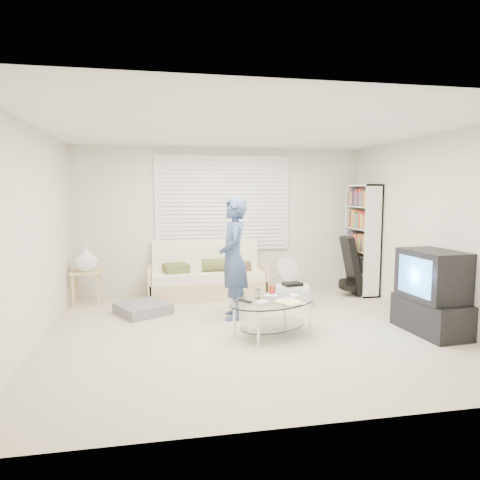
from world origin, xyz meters
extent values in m
plane|color=tan|center=(0.00, 0.00, 0.00)|extent=(5.00, 5.00, 0.00)
cube|color=beige|center=(0.00, 2.25, 1.25)|extent=(5.00, 0.02, 2.50)
cube|color=beige|center=(0.00, -2.25, 1.25)|extent=(5.00, 0.02, 2.50)
cube|color=beige|center=(-2.50, 0.00, 1.25)|extent=(0.02, 4.50, 2.50)
cube|color=beige|center=(2.50, 0.00, 1.25)|extent=(0.02, 4.50, 2.50)
cube|color=white|center=(0.00, 0.00, 2.50)|extent=(5.00, 4.50, 0.02)
cube|color=white|center=(0.00, 2.22, 1.55)|extent=(2.32, 0.06, 1.62)
cube|color=black|center=(0.00, 2.21, 1.55)|extent=(2.20, 0.01, 1.50)
cube|color=silver|center=(0.00, 2.18, 1.55)|extent=(2.16, 0.04, 1.50)
cube|color=silver|center=(0.00, 2.20, 1.55)|extent=(2.32, 0.08, 1.62)
cube|color=tan|center=(-0.32, 1.83, 0.15)|extent=(1.88, 0.75, 0.30)
cube|color=beige|center=(-0.32, 1.81, 0.38)|extent=(1.80, 0.69, 0.15)
cube|color=beige|center=(-0.32, 2.13, 0.66)|extent=(1.80, 0.21, 0.58)
cube|color=tan|center=(-1.26, 1.83, 0.26)|extent=(0.06, 0.75, 0.53)
cube|color=tan|center=(0.61, 1.83, 0.26)|extent=(0.06, 0.75, 0.53)
cube|color=#4E5529|center=(-0.84, 1.78, 0.52)|extent=(0.44, 0.44, 0.13)
cylinder|color=#4E5529|center=(-0.18, 1.75, 0.55)|extent=(0.47, 0.21, 0.21)
cube|color=#4B3125|center=(0.24, 1.81, 0.51)|extent=(0.39, 0.39, 0.11)
cube|color=slate|center=(-1.35, 1.03, 0.07)|extent=(0.88, 0.88, 0.15)
cube|color=tan|center=(-2.22, 1.75, 0.50)|extent=(0.46, 0.37, 0.04)
cube|color=tan|center=(-2.40, 1.61, 0.25)|extent=(0.04, 0.04, 0.50)
cube|color=tan|center=(-2.04, 1.61, 0.25)|extent=(0.04, 0.04, 0.50)
cube|color=tan|center=(-2.40, 1.89, 0.25)|extent=(0.04, 0.04, 0.50)
cube|color=tan|center=(-2.04, 1.89, 0.25)|extent=(0.04, 0.04, 0.50)
imported|color=white|center=(-2.22, 1.75, 0.72)|extent=(0.37, 0.37, 0.39)
cube|color=white|center=(2.33, 1.65, 0.93)|extent=(0.30, 0.79, 1.87)
cube|color=black|center=(2.07, 1.48, 0.52)|extent=(0.32, 0.36, 0.99)
cylinder|color=black|center=(2.03, 1.48, 0.19)|extent=(0.36, 0.37, 0.17)
cylinder|color=white|center=(1.00, 1.68, 0.02)|extent=(0.26, 0.26, 0.03)
cylinder|color=white|center=(1.00, 1.68, 0.18)|extent=(0.04, 0.04, 0.33)
cylinder|color=white|center=(1.00, 1.68, 0.45)|extent=(0.40, 0.22, 0.39)
cylinder|color=white|center=(1.00, 1.68, 0.45)|extent=(0.11, 0.09, 0.10)
cube|color=white|center=(0.92, 1.11, 0.15)|extent=(0.57, 0.46, 0.30)
cube|color=black|center=(0.92, 1.11, 0.32)|extent=(0.31, 0.25, 0.05)
cube|color=black|center=(2.20, -0.48, 0.21)|extent=(0.58, 0.98, 0.42)
cube|color=black|center=(2.20, -0.48, 0.73)|extent=(0.58, 0.83, 0.61)
cube|color=#4797DB|center=(1.95, -0.50, 0.73)|extent=(0.07, 0.61, 0.46)
ellipsoid|color=silver|center=(0.25, -0.23, 0.43)|extent=(1.39, 1.18, 0.02)
ellipsoid|color=silver|center=(0.25, -0.23, 0.13)|extent=(1.06, 0.90, 0.01)
cylinder|color=silver|center=(-0.03, -0.61, 0.20)|extent=(0.03, 0.03, 0.41)
cylinder|color=silver|center=(0.72, -0.27, 0.20)|extent=(0.03, 0.03, 0.41)
cylinder|color=silver|center=(-0.22, -0.18, 0.20)|extent=(0.03, 0.03, 0.41)
cylinder|color=silver|center=(0.52, 0.16, 0.20)|extent=(0.03, 0.03, 0.41)
cube|color=white|center=(0.07, -0.40, 0.46)|extent=(0.19, 0.19, 0.04)
cube|color=white|center=(0.25, -0.11, 0.46)|extent=(0.17, 0.12, 0.04)
cube|color=white|center=(0.54, -0.15, 0.46)|extent=(0.12, 0.17, 0.04)
cylinder|color=silver|center=(0.09, -0.09, 0.49)|extent=(0.07, 0.07, 0.11)
cylinder|color=red|center=(0.30, 0.04, 0.50)|extent=(0.07, 0.07, 0.12)
cube|color=black|center=(-0.10, -0.25, 0.45)|extent=(0.14, 0.18, 0.02)
cube|color=white|center=(0.42, -0.36, 0.44)|extent=(0.30, 0.37, 0.01)
cube|color=#C9D66E|center=(0.38, -0.40, 0.45)|extent=(0.33, 0.36, 0.01)
imported|color=navy|center=(-0.10, 0.59, 0.83)|extent=(0.47, 0.65, 1.67)
camera|label=1|loc=(-1.08, -5.12, 1.73)|focal=32.00mm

